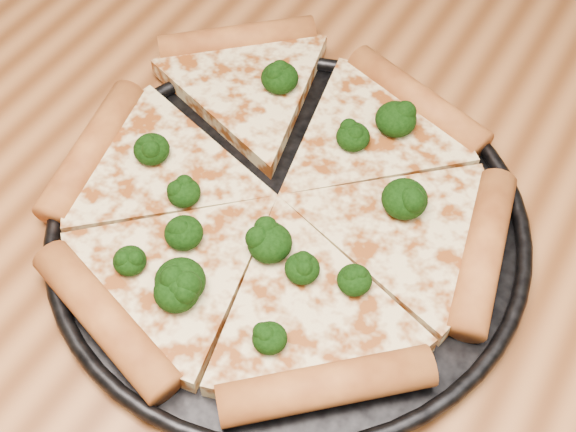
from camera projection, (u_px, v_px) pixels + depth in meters
The scene contains 4 objects.
dining_table at pixel (377, 319), 0.64m from camera, with size 1.20×0.90×0.75m.
pizza_pan at pixel (288, 223), 0.57m from camera, with size 0.36×0.36×0.02m.
pizza at pixel (277, 193), 0.58m from camera, with size 0.37×0.37×0.03m.
broccoli_florets at pixel (270, 208), 0.55m from camera, with size 0.22×0.25×0.03m.
Camera 1 is at (0.10, -0.31, 1.22)m, focal length 47.85 mm.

